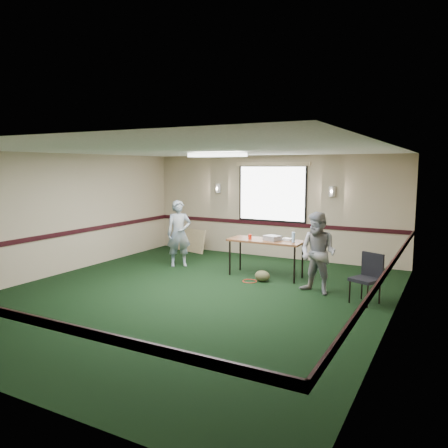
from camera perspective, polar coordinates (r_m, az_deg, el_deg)
The scene contains 13 objects.
ground at distance 8.37m, azimuth -4.26°, elevation -9.21°, with size 8.00×8.00×0.00m, color black.
room_shell at distance 9.91m, azimuth 2.25°, elevation 2.73°, with size 8.00×8.02×8.00m.
folding_table at distance 9.58m, azimuth 5.49°, elevation -2.42°, with size 1.64×0.66×0.82m.
projector at distance 9.49m, azimuth 6.32°, elevation -1.84°, with size 0.32×0.27×0.11m, color gray.
game_console at distance 9.56m, azimuth 8.30°, elevation -1.98°, with size 0.19×0.15×0.05m, color silver.
red_cup at distance 9.58m, azimuth 3.41°, elevation -1.68°, with size 0.08×0.08×0.12m, color red.
water_bottle at distance 9.29m, azimuth 9.05°, elevation -1.73°, with size 0.07×0.07×0.22m, color #8CB9E5.
duffel_bag at distance 9.29m, azimuth 5.03°, elevation -6.78°, with size 0.33×0.25×0.23m, color #4F4F2D.
cable_coil at distance 9.29m, azimuth 3.38°, elevation -7.46°, with size 0.30×0.30×0.02m, color red.
folded_table at distance 12.51m, azimuth -4.67°, elevation -2.06°, with size 1.28×0.05×0.66m, color #9B895F.
conference_chair at distance 8.18m, azimuth 18.33°, elevation -6.22°, with size 0.57×0.58×0.88m.
person_left at distance 10.60m, azimuth -5.91°, elevation -1.23°, with size 0.58×0.38×1.60m, color #3E5D8A.
person_right at distance 8.45m, azimuth 12.18°, elevation -3.75°, with size 0.76×0.59×1.56m, color #7D93C3.
Camera 1 is at (4.32, -6.76, 2.41)m, focal length 35.00 mm.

